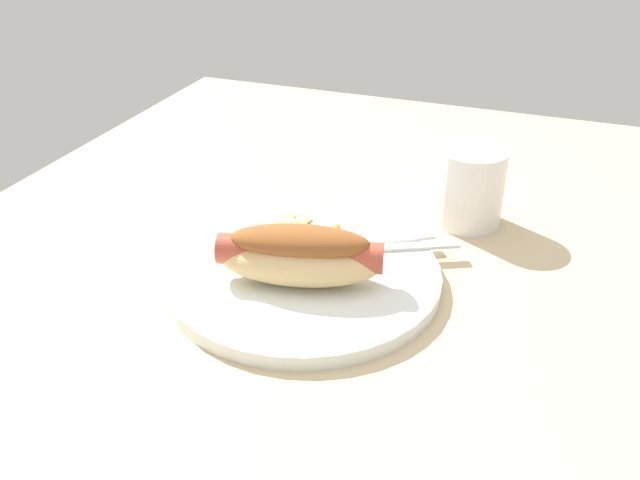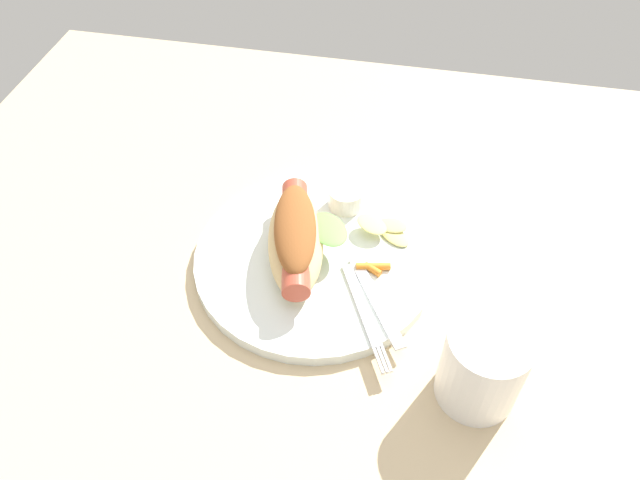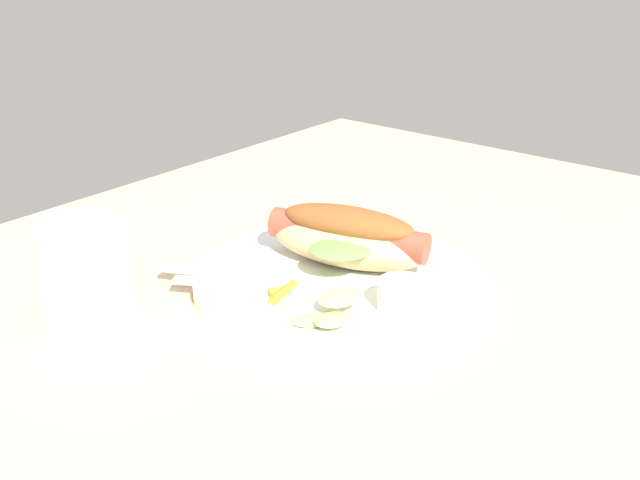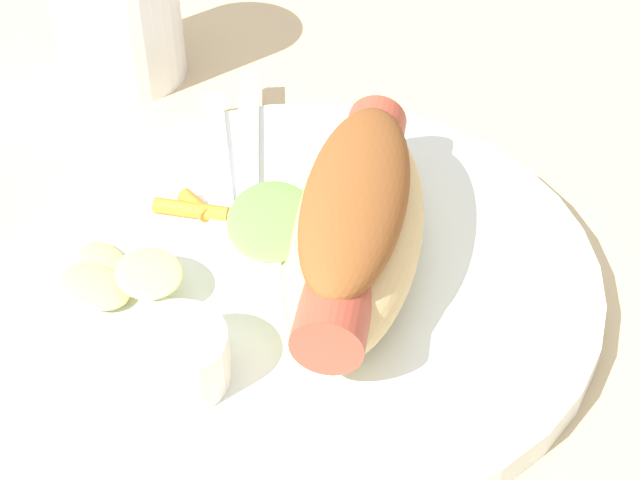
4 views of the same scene
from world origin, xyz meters
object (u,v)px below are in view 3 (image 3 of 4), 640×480
at_px(hot_dog, 347,237).
at_px(sauce_ramekin, 402,295).
at_px(carrot_garnish, 282,292).
at_px(drinking_cup, 85,273).
at_px(chips_pile, 330,311).
at_px(knife, 240,284).
at_px(fork, 233,274).
at_px(plate, 338,280).

relative_size(hot_dog, sauce_ramekin, 3.90).
height_order(carrot_garnish, drinking_cup, drinking_cup).
bearing_deg(chips_pile, sauce_ramekin, -34.67).
bearing_deg(chips_pile, hot_dog, 29.66).
bearing_deg(carrot_garnish, knife, 102.53).
distance_m(fork, chips_pile, 0.13).
relative_size(fork, drinking_cup, 1.45).
xyz_separation_m(fork, chips_pile, (-0.01, -0.13, 0.01)).
height_order(hot_dog, knife, hot_dog).
bearing_deg(knife, drinking_cup, 23.23).
distance_m(knife, carrot_garnish, 0.05).
bearing_deg(hot_dog, carrot_garnish, 73.00).
bearing_deg(drinking_cup, carrot_garnish, -45.81).
bearing_deg(knife, plate, -155.74).
bearing_deg(sauce_ramekin, drinking_cup, 127.22).
height_order(fork, carrot_garnish, carrot_garnish).
height_order(sauce_ramekin, fork, sauce_ramekin).
xyz_separation_m(fork, knife, (-0.01, -0.02, -0.00)).
xyz_separation_m(plate, chips_pile, (-0.08, -0.05, 0.02)).
xyz_separation_m(hot_dog, sauce_ramekin, (-0.04, -0.10, -0.02)).
distance_m(sauce_ramekin, knife, 0.16).
distance_m(sauce_ramekin, drinking_cup, 0.29).
relative_size(sauce_ramekin, fork, 0.33).
height_order(hot_dog, sauce_ramekin, hot_dog).
bearing_deg(carrot_garnish, chips_pile, -95.66).
bearing_deg(knife, hot_dog, -147.78).
bearing_deg(fork, plate, -162.53).
distance_m(hot_dog, fork, 0.12).
bearing_deg(plate, chips_pile, -146.55).
relative_size(sauce_ramekin, carrot_garnish, 1.10).
height_order(plate, hot_dog, hot_dog).
xyz_separation_m(chips_pile, carrot_garnish, (0.01, 0.06, -0.00)).
height_order(plate, sauce_ramekin, sauce_ramekin).
bearing_deg(plate, hot_dog, 13.09).
bearing_deg(sauce_ramekin, hot_dog, 65.41).
distance_m(sauce_ramekin, carrot_garnish, 0.11).
height_order(chips_pile, carrot_garnish, chips_pile).
relative_size(plate, knife, 2.19).
bearing_deg(hot_dog, knife, 49.93).
relative_size(sauce_ramekin, chips_pile, 0.57).
distance_m(plate, carrot_garnish, 0.08).
xyz_separation_m(hot_dog, knife, (-0.11, 0.05, -0.03)).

